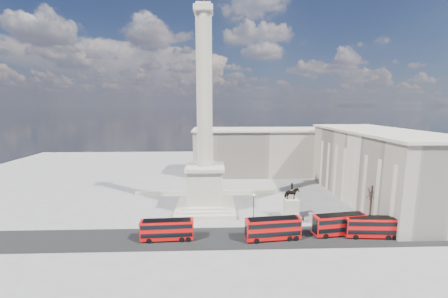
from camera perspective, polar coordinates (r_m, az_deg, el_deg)
name	(u,v)px	position (r m, az deg, el deg)	size (l,w,h in m)	color
ground	(205,217)	(63.72, -4.00, -13.94)	(180.00, 180.00, 0.00)	gray
asphalt_road	(229,238)	(54.66, 1.12, -17.98)	(120.00, 9.00, 0.01)	black
nelsons_column	(205,157)	(64.80, -3.97, -1.60)	(14.00, 14.00, 49.85)	beige
balustrade_wall	(207,193)	(78.52, -3.58, -9.02)	(40.00, 0.60, 1.10)	beige
building_east	(378,166)	(82.28, 29.40, -3.03)	(19.00, 46.00, 18.60)	beige
building_northeast	(263,151)	(101.56, 8.12, -0.45)	(51.00, 17.00, 16.60)	beige
red_bus_a	(168,230)	(54.04, -11.64, -16.08)	(9.80, 2.75, 3.93)	red
red_bus_b	(273,228)	(53.94, 10.21, -15.92)	(10.52, 3.45, 4.19)	red
red_bus_c	(340,224)	(59.29, 22.91, -14.18)	(10.45, 3.70, 4.15)	red
red_bus_d	(371,227)	(60.86, 28.31, -14.03)	(9.98, 2.89, 4.00)	red
victorian_lamp	(254,205)	(61.24, 6.19, -11.43)	(0.51, 0.51, 5.91)	black
equestrian_statue	(291,206)	(64.06, 13.78, -11.36)	(3.87, 2.90, 8.09)	beige
bare_tree_near	(372,192)	(67.20, 28.34, -7.84)	(1.91, 1.91, 8.36)	#332319
bare_tree_mid	(370,194)	(69.81, 28.10, -8.20)	(1.82, 1.82, 6.91)	#332319
bare_tree_far	(363,180)	(80.59, 26.89, -5.82)	(1.73, 1.73, 7.06)	#332319
pedestrian_walking	(303,218)	(62.87, 16.08, -13.70)	(0.67, 0.44, 1.83)	black
pedestrian_standing	(318,225)	(61.11, 18.93, -14.68)	(0.74, 0.57, 1.51)	black
pedestrian_crossing	(254,222)	(58.92, 6.29, -14.93)	(1.12, 0.47, 1.91)	black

